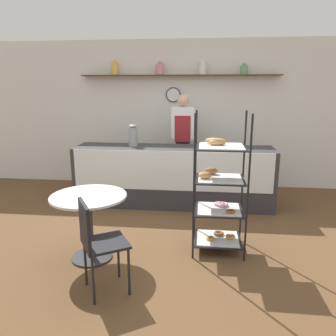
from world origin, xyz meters
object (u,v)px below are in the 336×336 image
donut_tray_counter (227,149)px  pastry_rack (219,190)px  cafe_chair (96,237)px  coffee_carafe (133,136)px  cafe_table (89,211)px  person_worker (183,140)px

donut_tray_counter → pastry_rack: bearing=-97.1°
cafe_chair → coffee_carafe: coffee_carafe is taller
coffee_carafe → cafe_table: bearing=-92.6°
person_worker → coffee_carafe: 0.95m
person_worker → donut_tray_counter: size_ratio=3.84×
cafe_table → person_worker: bearing=70.8°
person_worker → cafe_chair: bearing=-100.7°
cafe_table → donut_tray_counter: bearing=48.1°
coffee_carafe → donut_tray_counter: (1.47, -0.14, -0.15)m
pastry_rack → coffee_carafe: bearing=131.2°
cafe_table → cafe_chair: cafe_chair is taller
coffee_carafe → donut_tray_counter: coffee_carafe is taller
cafe_table → donut_tray_counter: size_ratio=1.78×
pastry_rack → person_worker: 2.12m
coffee_carafe → pastry_rack: bearing=-48.8°
cafe_chair → cafe_table: bearing=-7.3°
person_worker → donut_tray_counter: person_worker is taller
coffee_carafe → person_worker: bearing=35.7°
cafe_table → coffee_carafe: (0.08, 1.87, 0.55)m
coffee_carafe → cafe_chair: bearing=-85.7°
coffee_carafe → donut_tray_counter: bearing=-5.4°
pastry_rack → coffee_carafe: size_ratio=4.62×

